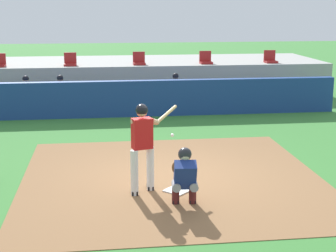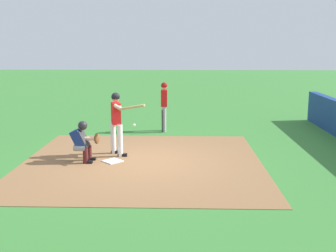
# 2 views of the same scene
# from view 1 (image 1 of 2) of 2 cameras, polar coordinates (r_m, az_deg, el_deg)

# --- Properties ---
(ground_plane) EXTENTS (80.00, 80.00, 0.00)m
(ground_plane) POSITION_cam_1_polar(r_m,az_deg,el_deg) (11.29, 0.46, -5.75)
(ground_plane) COLOR #387A33
(dirt_infield) EXTENTS (6.40, 6.40, 0.01)m
(dirt_infield) POSITION_cam_1_polar(r_m,az_deg,el_deg) (11.29, 0.46, -5.73)
(dirt_infield) COLOR olive
(dirt_infield) RESTS_ON ground
(home_plate) EXTENTS (0.62, 0.62, 0.02)m
(home_plate) POSITION_cam_1_polar(r_m,az_deg,el_deg) (10.54, 1.05, -7.04)
(home_plate) COLOR white
(home_plate) RESTS_ON dirt_infield
(batter_at_plate) EXTENTS (1.05, 1.10, 1.80)m
(batter_at_plate) POSITION_cam_1_polar(r_m,az_deg,el_deg) (10.19, -2.73, -1.79)
(batter_at_plate) COLOR silver
(batter_at_plate) RESTS_ON ground
(catcher_crouched) EXTENTS (0.51, 1.74, 1.13)m
(catcher_crouched) POSITION_cam_1_polar(r_m,az_deg,el_deg) (9.63, 1.79, -5.33)
(catcher_crouched) COLOR gray
(catcher_crouched) RESTS_ON ground
(dugout_wall) EXTENTS (13.00, 0.30, 1.20)m
(dugout_wall) POSITION_cam_1_polar(r_m,az_deg,el_deg) (17.42, -2.44, 3.06)
(dugout_wall) COLOR navy
(dugout_wall) RESTS_ON ground
(dugout_bench) EXTENTS (11.80, 0.44, 0.45)m
(dugout_bench) POSITION_cam_1_polar(r_m,az_deg,el_deg) (18.46, -2.70, 2.46)
(dugout_bench) COLOR olive
(dugout_bench) RESTS_ON ground
(dugout_player_1) EXTENTS (0.49, 0.70, 1.30)m
(dugout_player_1) POSITION_cam_1_polar(r_m,az_deg,el_deg) (18.35, -15.27, 3.36)
(dugout_player_1) COLOR #939399
(dugout_player_1) RESTS_ON ground
(dugout_player_2) EXTENTS (0.49, 0.70, 1.30)m
(dugout_player_2) POSITION_cam_1_polar(r_m,az_deg,el_deg) (18.23, -11.67, 3.49)
(dugout_player_2) COLOR #939399
(dugout_player_2) RESTS_ON ground
(dugout_player_3) EXTENTS (0.49, 0.70, 1.30)m
(dugout_player_3) POSITION_cam_1_polar(r_m,az_deg,el_deg) (18.36, 0.88, 3.83)
(dugout_player_3) COLOR #939399
(dugout_player_3) RESTS_ON ground
(stands_platform) EXTENTS (15.00, 4.40, 1.40)m
(stands_platform) POSITION_cam_1_polar(r_m,az_deg,el_deg) (21.73, -3.45, 5.35)
(stands_platform) COLOR #9E9E99
(stands_platform) RESTS_ON ground
(stadium_seat_1) EXTENTS (0.46, 0.46, 0.48)m
(stadium_seat_1) POSITION_cam_1_polar(r_m,az_deg,el_deg) (20.11, -10.64, 6.90)
(stadium_seat_1) COLOR #A51E1E
(stadium_seat_1) RESTS_ON stands_platform
(stadium_seat_2) EXTENTS (0.46, 0.46, 0.48)m
(stadium_seat_2) POSITION_cam_1_polar(r_m,az_deg,el_deg) (20.13, -3.18, 7.12)
(stadium_seat_2) COLOR #A51E1E
(stadium_seat_2) RESTS_ON stands_platform
(stadium_seat_3) EXTENTS (0.46, 0.46, 0.48)m
(stadium_seat_3) POSITION_cam_1_polar(r_m,az_deg,el_deg) (20.48, 4.15, 7.21)
(stadium_seat_3) COLOR #A51E1E
(stadium_seat_3) RESTS_ON stands_platform
(stadium_seat_4) EXTENTS (0.46, 0.46, 0.48)m
(stadium_seat_4) POSITION_cam_1_polar(r_m,az_deg,el_deg) (21.15, 11.13, 7.19)
(stadium_seat_4) COLOR #A51E1E
(stadium_seat_4) RESTS_ON stands_platform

